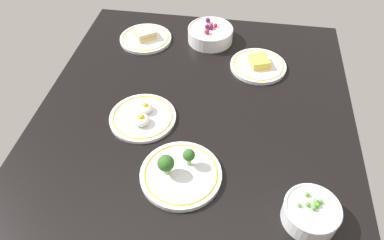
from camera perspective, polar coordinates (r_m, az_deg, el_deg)
dining_table at (r=113.47cm, az=0.00°, el=-1.39°), size 126.29×101.05×4.00cm
plate_broccoli at (r=98.78cm, az=-1.80°, el=-8.31°), size 22.42×22.42×7.83cm
bowl_berries at (r=145.38cm, az=2.91°, el=13.48°), size 17.68×17.68×7.43cm
bowl_peas at (r=94.97cm, az=18.30°, el=-13.76°), size 13.90×13.90×6.87cm
plate_eggs at (r=113.95cm, az=-7.80°, el=0.55°), size 20.98×20.98×4.81cm
plate_sandwich at (r=147.79cm, az=-7.36°, el=12.83°), size 20.43×20.43×4.37cm
plate_cheese at (r=134.49cm, az=10.44°, el=8.57°), size 20.25×20.25×4.14cm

